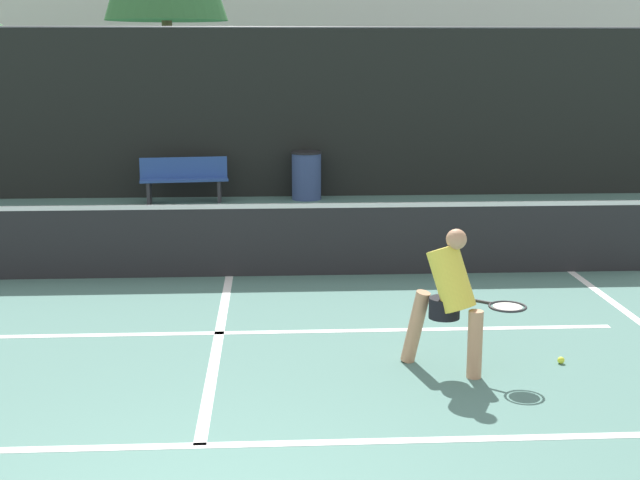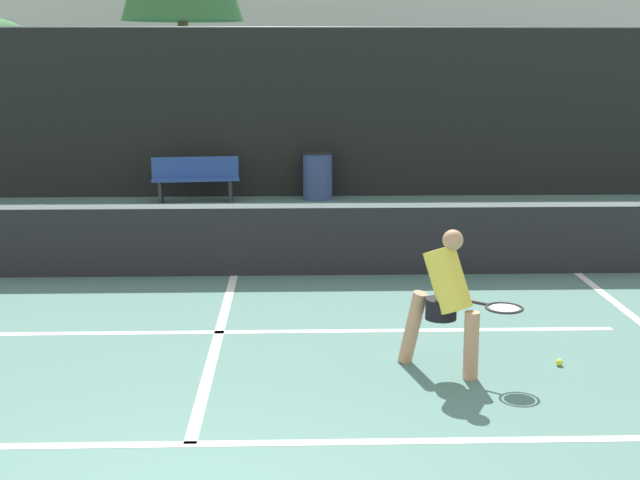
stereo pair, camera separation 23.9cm
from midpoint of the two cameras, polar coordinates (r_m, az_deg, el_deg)
name	(u,v)px [view 1 (the left image)]	position (r m, az deg, el deg)	size (l,w,h in m)	color
court_baseline_near	(200,445)	(6.84, -8.73, -12.87)	(11.00, 0.10, 0.01)	white
court_service_line	(219,333)	(9.34, -7.19, -5.92)	(8.25, 0.10, 0.01)	white
court_center_mark	(219,338)	(9.20, -7.26, -6.22)	(0.10, 5.07, 0.01)	white
net	(229,238)	(11.51, -6.47, 0.14)	(11.09, 0.09, 1.07)	slate
fence_back	(242,113)	(17.78, -5.41, 8.07)	(24.00, 0.06, 3.33)	black
player_practicing	(450,295)	(8.07, 7.49, -3.53)	(1.16, 0.74, 1.34)	tan
tennis_ball_scattered_0	(561,360)	(8.66, 14.40, -7.46)	(0.07, 0.07, 0.07)	#D1E033
tennis_ball_scattered_5	(454,288)	(10.95, 7.98, -3.09)	(0.07, 0.07, 0.07)	#D1E033
courtside_bench	(184,178)	(17.35, -9.09, 3.94)	(1.70, 0.56, 0.86)	#2D519E
trash_bin	(306,175)	(17.49, -1.27, 4.16)	(0.60, 0.60, 0.94)	#384C7F
parked_car	(347,154)	(20.34, 1.43, 5.54)	(1.72, 4.01, 1.35)	navy
building_far	(254,44)	(33.16, -4.47, 12.40)	(36.00, 2.40, 6.21)	beige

